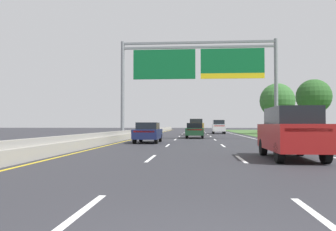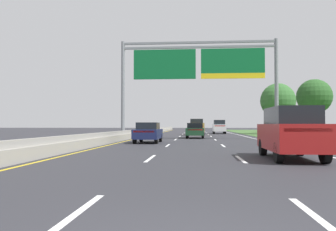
{
  "view_description": "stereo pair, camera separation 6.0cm",
  "coord_description": "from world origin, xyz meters",
  "px_view_note": "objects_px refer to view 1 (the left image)",
  "views": [
    {
      "loc": [
        -0.03,
        -3.71,
        1.41
      ],
      "look_at": [
        -1.72,
        18.02,
        1.98
      ],
      "focal_mm": 36.76,
      "sensor_mm": 36.0,
      "label": 1
    },
    {
      "loc": [
        0.03,
        -3.71,
        1.41
      ],
      "look_at": [
        -1.72,
        18.02,
        1.98
      ],
      "focal_mm": 36.76,
      "sensor_mm": 36.0,
      "label": 2
    }
  ],
  "objects_px": {
    "roadside_tree_mid": "(314,97)",
    "overhead_sign_gantry": "(198,68)",
    "car_white_right_lane_suv": "(219,127)",
    "roadside_tree_far": "(277,101)",
    "car_red_right_lane_suv": "(291,132)",
    "car_navy_left_lane_sedan": "(148,132)",
    "pickup_truck_gold": "(196,127)",
    "roadside_tree_distant": "(275,112)",
    "car_darkgreen_centre_lane_sedan": "(195,130)"
  },
  "relations": [
    {
      "from": "pickup_truck_gold",
      "to": "car_navy_left_lane_sedan",
      "type": "distance_m",
      "value": 20.89
    },
    {
      "from": "roadside_tree_mid",
      "to": "roadside_tree_distant",
      "type": "relative_size",
      "value": 1.12
    },
    {
      "from": "car_white_right_lane_suv",
      "to": "roadside_tree_far",
      "type": "relative_size",
      "value": 0.64
    },
    {
      "from": "roadside_tree_far",
      "to": "roadside_tree_distant",
      "type": "bearing_deg",
      "value": 78.53
    },
    {
      "from": "car_red_right_lane_suv",
      "to": "car_white_right_lane_suv",
      "type": "distance_m",
      "value": 39.24
    },
    {
      "from": "car_white_right_lane_suv",
      "to": "roadside_tree_far",
      "type": "height_order",
      "value": "roadside_tree_far"
    },
    {
      "from": "car_white_right_lane_suv",
      "to": "roadside_tree_distant",
      "type": "relative_size",
      "value": 0.88
    },
    {
      "from": "overhead_sign_gantry",
      "to": "car_navy_left_lane_sedan",
      "type": "height_order",
      "value": "overhead_sign_gantry"
    },
    {
      "from": "car_navy_left_lane_sedan",
      "to": "roadside_tree_distant",
      "type": "distance_m",
      "value": 40.82
    },
    {
      "from": "overhead_sign_gantry",
      "to": "roadside_tree_distant",
      "type": "height_order",
      "value": "overhead_sign_gantry"
    },
    {
      "from": "roadside_tree_far",
      "to": "pickup_truck_gold",
      "type": "bearing_deg",
      "value": -160.55
    },
    {
      "from": "car_navy_left_lane_sedan",
      "to": "car_darkgreen_centre_lane_sedan",
      "type": "distance_m",
      "value": 10.13
    },
    {
      "from": "pickup_truck_gold",
      "to": "car_white_right_lane_suv",
      "type": "height_order",
      "value": "pickup_truck_gold"
    },
    {
      "from": "car_navy_left_lane_sedan",
      "to": "roadside_tree_mid",
      "type": "distance_m",
      "value": 18.51
    },
    {
      "from": "car_navy_left_lane_sedan",
      "to": "car_red_right_lane_suv",
      "type": "bearing_deg",
      "value": -147.93
    },
    {
      "from": "car_darkgreen_centre_lane_sedan",
      "to": "car_red_right_lane_suv",
      "type": "bearing_deg",
      "value": -169.26
    },
    {
      "from": "pickup_truck_gold",
      "to": "car_darkgreen_centre_lane_sedan",
      "type": "relative_size",
      "value": 1.22
    },
    {
      "from": "car_darkgreen_centre_lane_sedan",
      "to": "roadside_tree_distant",
      "type": "height_order",
      "value": "roadside_tree_distant"
    },
    {
      "from": "car_red_right_lane_suv",
      "to": "car_darkgreen_centre_lane_sedan",
      "type": "relative_size",
      "value": 1.07
    },
    {
      "from": "roadside_tree_mid",
      "to": "overhead_sign_gantry",
      "type": "bearing_deg",
      "value": -166.46
    },
    {
      "from": "car_red_right_lane_suv",
      "to": "roadside_tree_far",
      "type": "bearing_deg",
      "value": -11.58
    },
    {
      "from": "overhead_sign_gantry",
      "to": "car_darkgreen_centre_lane_sedan",
      "type": "distance_m",
      "value": 6.71
    },
    {
      "from": "car_navy_left_lane_sedan",
      "to": "roadside_tree_far",
      "type": "height_order",
      "value": "roadside_tree_far"
    },
    {
      "from": "pickup_truck_gold",
      "to": "car_red_right_lane_suv",
      "type": "height_order",
      "value": "pickup_truck_gold"
    },
    {
      "from": "overhead_sign_gantry",
      "to": "roadside_tree_distant",
      "type": "xyz_separation_m",
      "value": [
        14.11,
        30.05,
        -3.13
      ]
    },
    {
      "from": "car_white_right_lane_suv",
      "to": "roadside_tree_distant",
      "type": "height_order",
      "value": "roadside_tree_distant"
    },
    {
      "from": "car_darkgreen_centre_lane_sedan",
      "to": "roadside_tree_far",
      "type": "bearing_deg",
      "value": -37.92
    },
    {
      "from": "car_red_right_lane_suv",
      "to": "roadside_tree_far",
      "type": "xyz_separation_m",
      "value": [
        8.13,
        36.83,
        3.81
      ]
    },
    {
      "from": "pickup_truck_gold",
      "to": "car_red_right_lane_suv",
      "type": "xyz_separation_m",
      "value": [
        3.72,
        -32.64,
        0.02
      ]
    },
    {
      "from": "car_navy_left_lane_sedan",
      "to": "roadside_tree_mid",
      "type": "relative_size",
      "value": 0.73
    },
    {
      "from": "car_navy_left_lane_sedan",
      "to": "roadside_tree_distant",
      "type": "xyz_separation_m",
      "value": [
        18.05,
        36.5,
        2.85
      ]
    },
    {
      "from": "roadside_tree_distant",
      "to": "roadside_tree_mid",
      "type": "bearing_deg",
      "value": -95.03
    },
    {
      "from": "overhead_sign_gantry",
      "to": "car_white_right_lane_suv",
      "type": "xyz_separation_m",
      "value": [
        3.35,
        20.69,
        -5.7
      ]
    },
    {
      "from": "car_red_right_lane_suv",
      "to": "roadside_tree_far",
      "type": "distance_m",
      "value": 37.91
    },
    {
      "from": "car_darkgreen_centre_lane_sedan",
      "to": "car_navy_left_lane_sedan",
      "type": "bearing_deg",
      "value": 159.58
    },
    {
      "from": "overhead_sign_gantry",
      "to": "car_white_right_lane_suv",
      "type": "bearing_deg",
      "value": 80.79
    },
    {
      "from": "roadside_tree_distant",
      "to": "car_white_right_lane_suv",
      "type": "bearing_deg",
      "value": -138.97
    },
    {
      "from": "overhead_sign_gantry",
      "to": "pickup_truck_gold",
      "type": "bearing_deg",
      "value": 90.54
    },
    {
      "from": "roadside_tree_far",
      "to": "roadside_tree_distant",
      "type": "height_order",
      "value": "roadside_tree_far"
    },
    {
      "from": "roadside_tree_mid",
      "to": "roadside_tree_distant",
      "type": "height_order",
      "value": "roadside_tree_mid"
    },
    {
      "from": "roadside_tree_mid",
      "to": "car_navy_left_lane_sedan",
      "type": "bearing_deg",
      "value": -149.36
    },
    {
      "from": "roadside_tree_far",
      "to": "roadside_tree_mid",
      "type": "bearing_deg",
      "value": -90.03
    },
    {
      "from": "car_white_right_lane_suv",
      "to": "roadside_tree_distant",
      "type": "xyz_separation_m",
      "value": [
        10.76,
        9.36,
        2.57
      ]
    },
    {
      "from": "pickup_truck_gold",
      "to": "car_white_right_lane_suv",
      "type": "distance_m",
      "value": 7.46
    },
    {
      "from": "car_white_right_lane_suv",
      "to": "roadside_tree_mid",
      "type": "xyz_separation_m",
      "value": [
        8.36,
        -17.87,
        3.14
      ]
    },
    {
      "from": "car_white_right_lane_suv",
      "to": "car_navy_left_lane_sedan",
      "type": "xyz_separation_m",
      "value": [
        -7.3,
        -27.14,
        -0.28
      ]
    },
    {
      "from": "pickup_truck_gold",
      "to": "roadside_tree_far",
      "type": "relative_size",
      "value": 0.73
    },
    {
      "from": "car_navy_left_lane_sedan",
      "to": "car_darkgreen_centre_lane_sedan",
      "type": "bearing_deg",
      "value": -20.66
    },
    {
      "from": "car_darkgreen_centre_lane_sedan",
      "to": "roadside_tree_distant",
      "type": "bearing_deg",
      "value": -27.72
    },
    {
      "from": "car_navy_left_lane_sedan",
      "to": "roadside_tree_distant",
      "type": "bearing_deg",
      "value": -26.15
    }
  ]
}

